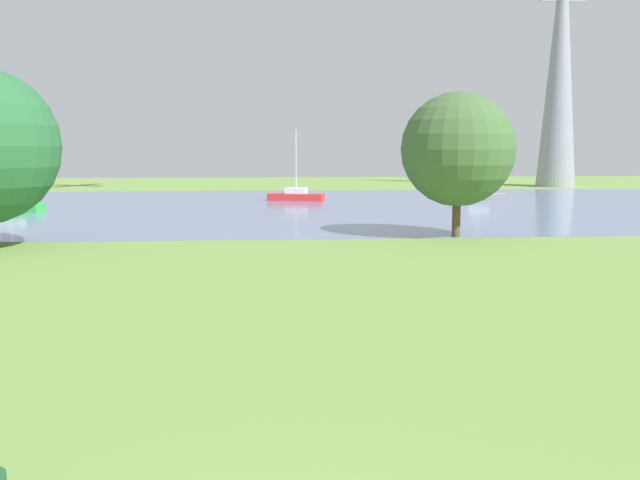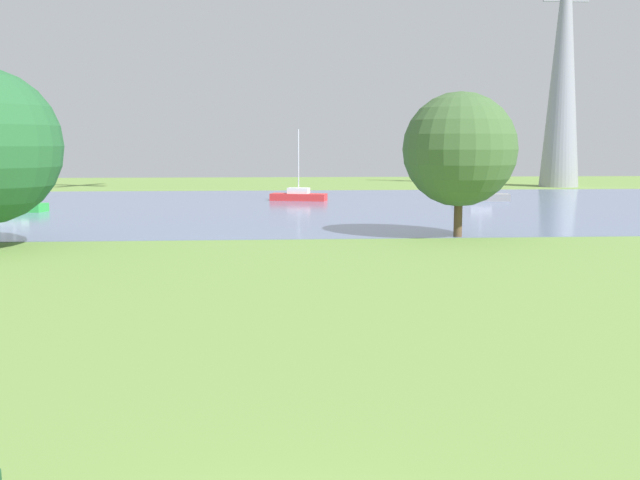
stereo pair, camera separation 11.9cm
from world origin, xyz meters
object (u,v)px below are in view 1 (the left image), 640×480
(sailboat_gray, at_px, (478,195))
(electricity_pylon, at_px, (560,55))
(sailboat_red, at_px, (296,195))
(sailboat_green, at_px, (10,206))
(tree_west_far, at_px, (458,149))

(sailboat_gray, xyz_separation_m, electricity_pylon, (15.20, 20.59, 14.42))
(sailboat_red, relative_size, sailboat_gray, 0.82)
(sailboat_green, distance_m, tree_west_far, 33.15)
(tree_west_far, bearing_deg, electricity_pylon, 62.25)
(tree_west_far, relative_size, electricity_pylon, 0.25)
(electricity_pylon, bearing_deg, sailboat_green, -151.60)
(sailboat_gray, distance_m, electricity_pylon, 29.38)
(sailboat_green, bearing_deg, sailboat_red, 22.84)
(sailboat_gray, bearing_deg, electricity_pylon, 53.56)
(sailboat_red, relative_size, electricity_pylon, 0.20)
(sailboat_red, xyz_separation_m, sailboat_gray, (15.61, -1.41, 0.02))
(sailboat_gray, height_order, tree_west_far, tree_west_far)
(sailboat_green, bearing_deg, electricity_pylon, 28.40)
(sailboat_green, xyz_separation_m, tree_west_far, (28.34, -16.71, 4.12))
(sailboat_red, height_order, sailboat_gray, sailboat_gray)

